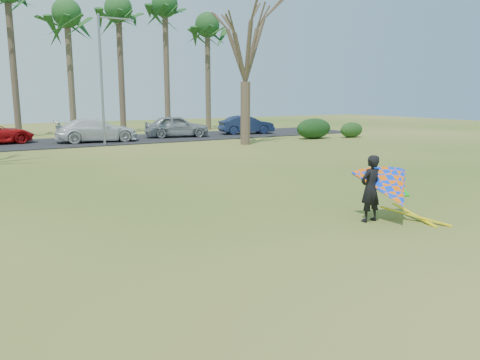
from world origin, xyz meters
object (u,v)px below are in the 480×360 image
streetlight (104,74)px  car_3 (97,130)px  bare_tree_right (246,39)px  car_5 (246,125)px  car_4 (177,126)px  kite_flyer (388,189)px

streetlight → car_3: 4.21m
bare_tree_right → car_5: bare_tree_right is taller
car_3 → car_4: size_ratio=1.13×
kite_flyer → bare_tree_right: bearing=69.3°
streetlight → car_4: bearing=24.8°
bare_tree_right → streetlight: size_ratio=1.15×
bare_tree_right → kite_flyer: bearing=-110.7°
car_4 → kite_flyer: (-4.83, -24.53, -0.02)m
car_3 → kite_flyer: bearing=-170.3°
car_4 → streetlight: bearing=127.4°
car_3 → car_4: (6.07, 0.63, 0.03)m
kite_flyer → car_5: bearing=66.0°
car_4 → car_3: bearing=108.6°
bare_tree_right → streetlight: bare_tree_right is taller
streetlight → car_3: bearing=92.5°
bare_tree_right → streetlight: (-7.84, 4.00, -2.10)m
car_5 → kite_flyer: bearing=167.2°
car_3 → car_5: bearing=-81.3°
car_3 → car_4: car_4 is taller
car_3 → kite_flyer: kite_flyer is taller
bare_tree_right → car_5: size_ratio=2.10×
car_3 → car_5: 12.07m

